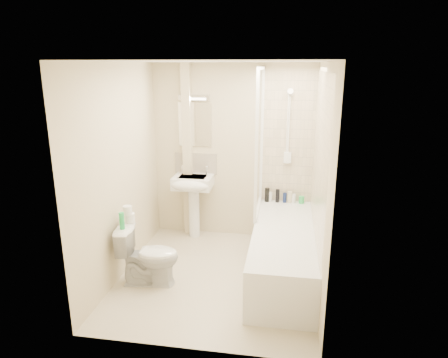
# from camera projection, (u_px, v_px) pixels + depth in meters

# --- Properties ---
(floor) EXTENTS (2.50, 2.50, 0.00)m
(floor) POSITION_uv_depth(u_px,v_px,m) (217.00, 276.00, 4.64)
(floor) COLOR beige
(floor) RESTS_ON ground
(wall_back) EXTENTS (2.20, 0.02, 2.40)m
(wall_back) POSITION_uv_depth(u_px,v_px,m) (233.00, 153.00, 5.49)
(wall_back) COLOR beige
(wall_back) RESTS_ON ground
(wall_left) EXTENTS (0.02, 2.50, 2.40)m
(wall_left) POSITION_uv_depth(u_px,v_px,m) (120.00, 173.00, 4.48)
(wall_left) COLOR beige
(wall_left) RESTS_ON ground
(wall_right) EXTENTS (0.02, 2.50, 2.40)m
(wall_right) POSITION_uv_depth(u_px,v_px,m) (320.00, 182.00, 4.14)
(wall_right) COLOR beige
(wall_right) RESTS_ON ground
(ceiling) EXTENTS (2.20, 2.50, 0.02)m
(ceiling) POSITION_uv_depth(u_px,v_px,m) (216.00, 61.00, 3.98)
(ceiling) COLOR white
(ceiling) RESTS_ON wall_back
(tile_back) EXTENTS (0.70, 0.01, 1.75)m
(tile_back) POSITION_uv_depth(u_px,v_px,m) (288.00, 138.00, 5.30)
(tile_back) COLOR beige
(tile_back) RESTS_ON wall_back
(tile_right) EXTENTS (0.01, 2.10, 1.75)m
(tile_right) POSITION_uv_depth(u_px,v_px,m) (319.00, 156.00, 4.26)
(tile_right) COLOR beige
(tile_right) RESTS_ON wall_right
(pipe_boxing) EXTENTS (0.12, 0.12, 2.40)m
(pipe_boxing) POSITION_uv_depth(u_px,v_px,m) (188.00, 152.00, 5.53)
(pipe_boxing) COLOR beige
(pipe_boxing) RESTS_ON ground
(splashback) EXTENTS (0.60, 0.02, 0.30)m
(splashback) POSITION_uv_depth(u_px,v_px,m) (196.00, 164.00, 5.61)
(splashback) COLOR beige
(splashback) RESTS_ON wall_back
(mirror) EXTENTS (0.46, 0.01, 0.60)m
(mirror) POSITION_uv_depth(u_px,v_px,m) (195.00, 125.00, 5.46)
(mirror) COLOR white
(mirror) RESTS_ON wall_back
(strip_light) EXTENTS (0.42, 0.07, 0.07)m
(strip_light) POSITION_uv_depth(u_px,v_px,m) (194.00, 97.00, 5.33)
(strip_light) COLOR silver
(strip_light) RESTS_ON wall_back
(bathtub) EXTENTS (0.70, 2.10, 0.55)m
(bathtub) POSITION_uv_depth(u_px,v_px,m) (283.00, 251.00, 4.63)
(bathtub) COLOR white
(bathtub) RESTS_ON ground
(shower_screen) EXTENTS (0.04, 0.92, 1.80)m
(shower_screen) POSITION_uv_depth(u_px,v_px,m) (259.00, 142.00, 4.93)
(shower_screen) COLOR white
(shower_screen) RESTS_ON bathtub
(shower_fixture) EXTENTS (0.10, 0.16, 0.99)m
(shower_fixture) POSITION_uv_depth(u_px,v_px,m) (289.00, 130.00, 5.23)
(shower_fixture) COLOR white
(shower_fixture) RESTS_ON wall_back
(pedestal_sink) EXTENTS (0.53, 0.49, 1.02)m
(pedestal_sink) POSITION_uv_depth(u_px,v_px,m) (192.00, 190.00, 5.48)
(pedestal_sink) COLOR white
(pedestal_sink) RESTS_ON ground
(bottle_black_a) EXTENTS (0.06, 0.06, 0.19)m
(bottle_black_a) POSITION_uv_depth(u_px,v_px,m) (267.00, 195.00, 5.48)
(bottle_black_a) COLOR black
(bottle_black_a) RESTS_ON bathtub
(bottle_white_a) EXTENTS (0.05, 0.05, 0.14)m
(bottle_white_a) POSITION_uv_depth(u_px,v_px,m) (270.00, 197.00, 5.48)
(bottle_white_a) COLOR silver
(bottle_white_a) RESTS_ON bathtub
(bottle_black_b) EXTENTS (0.05, 0.05, 0.18)m
(bottle_black_b) POSITION_uv_depth(u_px,v_px,m) (277.00, 196.00, 5.46)
(bottle_black_b) COLOR black
(bottle_black_b) RESTS_ON bathtub
(bottle_blue) EXTENTS (0.05, 0.05, 0.14)m
(bottle_blue) POSITION_uv_depth(u_px,v_px,m) (285.00, 198.00, 5.45)
(bottle_blue) COLOR #111F4E
(bottle_blue) RESTS_ON bathtub
(bottle_cream) EXTENTS (0.07, 0.07, 0.16)m
(bottle_cream) POSITION_uv_depth(u_px,v_px,m) (290.00, 197.00, 5.44)
(bottle_cream) COLOR beige
(bottle_cream) RESTS_ON bathtub
(bottle_white_b) EXTENTS (0.06, 0.06, 0.13)m
(bottle_white_b) POSITION_uv_depth(u_px,v_px,m) (294.00, 199.00, 5.43)
(bottle_white_b) COLOR silver
(bottle_white_b) RESTS_ON bathtub
(bottle_green) EXTENTS (0.07, 0.07, 0.10)m
(bottle_green) POSITION_uv_depth(u_px,v_px,m) (301.00, 200.00, 5.42)
(bottle_green) COLOR #33C657
(bottle_green) RESTS_ON bathtub
(toilet) EXTENTS (0.51, 0.73, 0.67)m
(toilet) POSITION_uv_depth(u_px,v_px,m) (149.00, 255.00, 4.41)
(toilet) COLOR white
(toilet) RESTS_ON ground
(toilet_roll_lower) EXTENTS (0.11, 0.11, 0.11)m
(toilet_roll_lower) POSITION_uv_depth(u_px,v_px,m) (130.00, 218.00, 4.45)
(toilet_roll_lower) COLOR white
(toilet_roll_lower) RESTS_ON toilet
(toilet_roll_upper) EXTENTS (0.10, 0.10, 0.10)m
(toilet_roll_upper) POSITION_uv_depth(u_px,v_px,m) (127.00, 210.00, 4.38)
(toilet_roll_upper) COLOR white
(toilet_roll_upper) RESTS_ON toilet_roll_lower
(green_bottle) EXTENTS (0.05, 0.05, 0.19)m
(green_bottle) POSITION_uv_depth(u_px,v_px,m) (122.00, 221.00, 4.26)
(green_bottle) COLOR green
(green_bottle) RESTS_ON toilet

